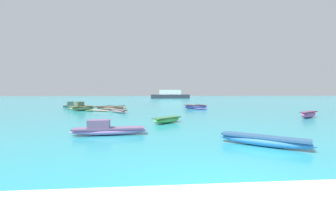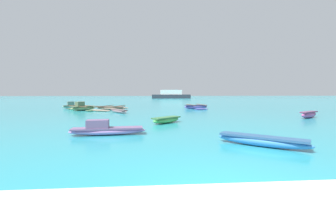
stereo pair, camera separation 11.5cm
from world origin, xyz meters
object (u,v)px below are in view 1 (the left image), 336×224
(moored_boat_7, at_px, (308,114))
(moored_boat_1, at_px, (263,140))
(moored_boat_5, at_px, (110,108))
(moored_boat_2, at_px, (107,130))
(distant_ferry, at_px, (170,95))
(moored_boat_0, at_px, (82,107))
(moored_boat_8, at_px, (72,106))
(moored_boat_4, at_px, (167,120))
(moored_boat_3, at_px, (119,111))
(moored_boat_6, at_px, (196,107))

(moored_boat_7, bearing_deg, moored_boat_1, -165.62)
(moored_boat_5, bearing_deg, moored_boat_2, -62.31)
(moored_boat_7, distance_m, distant_ferry, 56.76)
(moored_boat_0, bearing_deg, moored_boat_8, 75.59)
(moored_boat_7, height_order, moored_boat_8, moored_boat_8)
(moored_boat_1, bearing_deg, moored_boat_8, 162.10)
(moored_boat_0, relative_size, moored_boat_5, 0.78)
(moored_boat_1, xyz_separation_m, moored_boat_4, (-3.00, 6.44, 0.00))
(distant_ferry, bearing_deg, moored_boat_0, -106.41)
(moored_boat_3, xyz_separation_m, moored_boat_8, (-6.42, 6.62, 0.10))
(distant_ferry, bearing_deg, moored_boat_8, -110.07)
(moored_boat_6, distance_m, moored_boat_8, 14.95)
(moored_boat_3, relative_size, distant_ferry, 0.20)
(moored_boat_8, bearing_deg, moored_boat_3, -80.82)
(moored_boat_4, xyz_separation_m, moored_boat_6, (4.36, 11.84, 0.04))
(moored_boat_8, bearing_deg, moored_boat_5, -65.15)
(distant_ferry, bearing_deg, moored_boat_3, -100.86)
(moored_boat_3, distance_m, distant_ferry, 51.93)
(moored_boat_6, xyz_separation_m, moored_boat_8, (-14.78, 2.23, 0.04))
(moored_boat_5, xyz_separation_m, distant_ferry, (11.17, 47.30, 0.90))
(moored_boat_3, height_order, moored_boat_4, moored_boat_4)
(moored_boat_1, distance_m, moored_boat_5, 19.47)
(moored_boat_5, bearing_deg, moored_boat_3, -50.65)
(moored_boat_2, bearing_deg, moored_boat_3, 89.82)
(moored_boat_0, distance_m, moored_boat_7, 21.18)
(moored_boat_5, height_order, moored_boat_6, moored_boat_6)
(moored_boat_0, height_order, moored_boat_8, moored_boat_0)
(moored_boat_3, bearing_deg, moored_boat_2, -32.68)
(moored_boat_0, xyz_separation_m, moored_boat_6, (12.65, 1.21, -0.07))
(moored_boat_1, relative_size, distant_ferry, 0.23)
(moored_boat_5, bearing_deg, moored_boat_8, 168.55)
(moored_boat_1, xyz_separation_m, moored_boat_7, (8.02, 8.37, 0.06))
(moored_boat_2, relative_size, moored_boat_6, 0.99)
(moored_boat_3, distance_m, moored_boat_8, 9.22)
(moored_boat_3, bearing_deg, distant_ferry, 131.56)
(moored_boat_4, xyz_separation_m, moored_boat_7, (11.02, 1.93, 0.06))
(moored_boat_1, distance_m, moored_boat_7, 11.59)
(moored_boat_5, bearing_deg, moored_boat_6, 22.84)
(moored_boat_2, relative_size, moored_boat_5, 0.70)
(moored_boat_4, height_order, moored_boat_5, moored_boat_5)
(moored_boat_3, bearing_deg, moored_boat_1, -10.82)
(moored_boat_2, relative_size, moored_boat_3, 1.41)
(moored_boat_4, xyz_separation_m, moored_boat_5, (-5.39, 11.14, -0.00))
(moored_boat_7, bearing_deg, moored_boat_8, 118.65)
(moored_boat_4, height_order, moored_boat_6, moored_boat_6)
(moored_boat_1, bearing_deg, moored_boat_6, 124.65)
(moored_boat_6, xyz_separation_m, moored_boat_7, (6.66, -9.91, 0.02))
(moored_boat_4, bearing_deg, moored_boat_5, 74.41)
(moored_boat_2, height_order, moored_boat_6, moored_boat_2)
(moored_boat_0, relative_size, moored_boat_1, 1.35)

